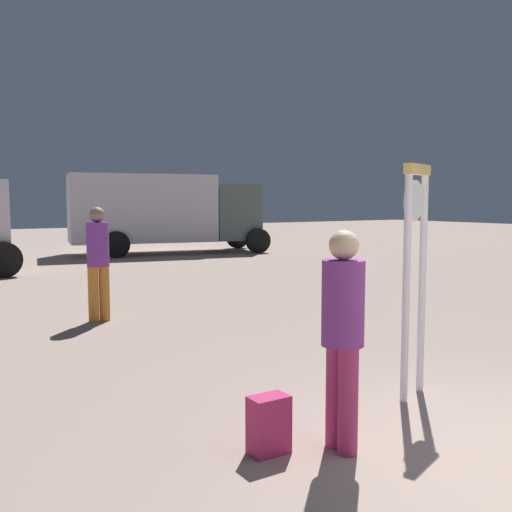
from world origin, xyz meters
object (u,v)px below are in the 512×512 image
(backpack, at_px, (268,425))
(box_truck_far, at_px, (163,210))
(person_near_clock, at_px, (343,329))
(standing_clock, at_px, (415,256))
(person_distant, at_px, (98,258))

(backpack, distance_m, box_truck_far, 17.46)
(person_near_clock, relative_size, box_truck_far, 0.23)
(standing_clock, xyz_separation_m, person_near_clock, (-1.42, -0.58, -0.44))
(standing_clock, relative_size, person_distant, 1.24)
(standing_clock, xyz_separation_m, person_distant, (-1.45, 5.20, -0.37))
(standing_clock, height_order, box_truck_far, box_truck_far)
(standing_clock, relative_size, backpack, 5.07)
(person_near_clock, bearing_deg, standing_clock, 22.38)
(person_distant, xyz_separation_m, box_truck_far, (5.83, 10.70, 0.57))
(person_near_clock, xyz_separation_m, box_truck_far, (5.79, 16.49, 0.63))
(standing_clock, height_order, person_near_clock, standing_clock)
(person_distant, relative_size, box_truck_far, 0.25)
(standing_clock, distance_m, backpack, 2.28)
(standing_clock, height_order, backpack, standing_clock)
(backpack, relative_size, person_distant, 0.25)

